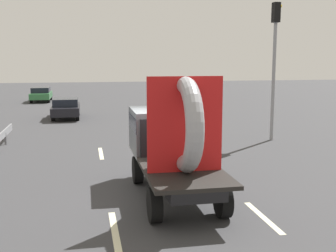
# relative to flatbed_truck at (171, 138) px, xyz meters

# --- Properties ---
(ground_plane) EXTENTS (120.00, 120.00, 0.00)m
(ground_plane) POSITION_rel_flatbed_truck_xyz_m (-0.24, 0.34, -1.60)
(ground_plane) COLOR #38383A
(flatbed_truck) EXTENTS (2.02, 5.35, 3.45)m
(flatbed_truck) POSITION_rel_flatbed_truck_xyz_m (0.00, 0.00, 0.00)
(flatbed_truck) COLOR black
(flatbed_truck) RESTS_ON ground_plane
(distant_sedan) EXTENTS (1.74, 4.05, 1.32)m
(distant_sedan) POSITION_rel_flatbed_truck_xyz_m (-3.66, 16.60, -0.89)
(distant_sedan) COLOR black
(distant_sedan) RESTS_ON ground_plane
(traffic_light) EXTENTS (0.42, 0.36, 6.42)m
(traffic_light) POSITION_rel_flatbed_truck_xyz_m (6.34, 6.90, 2.54)
(traffic_light) COLOR gray
(traffic_light) RESTS_ON ground_plane
(lane_dash_left_near) EXTENTS (0.16, 2.46, 0.01)m
(lane_dash_left_near) POSITION_rel_flatbed_truck_xyz_m (-1.83, -2.71, -1.59)
(lane_dash_left_near) COLOR beige
(lane_dash_left_near) RESTS_ON ground_plane
(lane_dash_left_far) EXTENTS (0.16, 2.23, 0.01)m
(lane_dash_left_far) POSITION_rel_flatbed_truck_xyz_m (-1.83, 5.50, -1.59)
(lane_dash_left_far) COLOR beige
(lane_dash_left_far) RESTS_ON ground_plane
(lane_dash_right_near) EXTENTS (0.16, 2.18, 0.01)m
(lane_dash_right_near) POSITION_rel_flatbed_truck_xyz_m (1.83, -2.52, -1.59)
(lane_dash_right_near) COLOR beige
(lane_dash_right_near) RESTS_ON ground_plane
(lane_dash_right_far) EXTENTS (0.16, 2.02, 0.01)m
(lane_dash_right_far) POSITION_rel_flatbed_truck_xyz_m (1.83, 5.40, -1.59)
(lane_dash_right_far) COLOR beige
(lane_dash_right_far) RESTS_ON ground_plane
(oncoming_car) EXTENTS (1.72, 4.00, 1.31)m
(oncoming_car) POSITION_rel_flatbed_truck_xyz_m (-6.33, 28.36, -0.90)
(oncoming_car) COLOR black
(oncoming_car) RESTS_ON ground_plane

